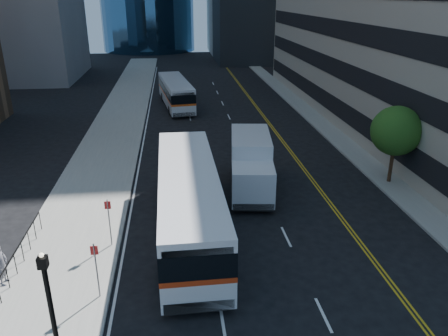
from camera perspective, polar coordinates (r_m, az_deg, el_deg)
The scene contains 9 objects.
ground at distance 21.51m, azimuth 8.12°, elevation -11.67°, with size 160.00×160.00×0.00m, color black.
sidewalk_west at distance 44.23m, azimuth -13.55°, elevation 5.85°, with size 5.00×90.00×0.15m, color gray.
sidewalk_east at distance 46.05m, azimuth 11.43°, elevation 6.65°, with size 2.00×90.00×0.15m, color gray.
street_tree at distance 30.02m, azimuth 21.57°, elevation 4.52°, with size 3.20×3.20×5.10m.
lamp_post at distance 15.03m, azimuth -21.58°, elevation -17.10°, with size 0.28×0.28×4.56m.
bus_front at distance 22.58m, azimuth -4.62°, elevation -4.21°, with size 3.16×13.59×3.50m.
bus_rear at distance 49.45m, azimuth -6.33°, elevation 9.82°, with size 3.97×11.70×2.96m.
box_truck at distance 27.65m, azimuth 3.55°, elevation 0.60°, with size 3.33×7.39×3.42m.
pedestrian at distance 21.21m, azimuth -27.07°, elevation -11.13°, with size 0.69×0.45×1.90m, color #595860.
Camera 1 is at (-4.98, -17.29, 11.79)m, focal length 35.00 mm.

